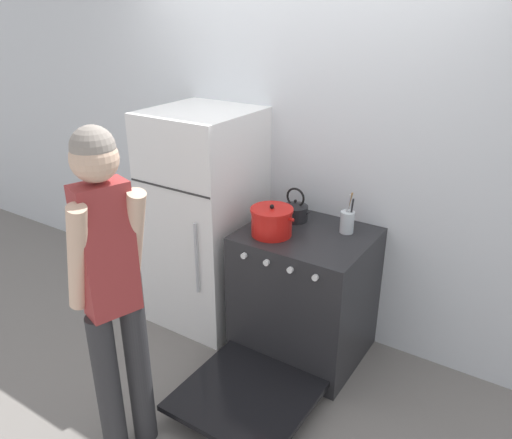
{
  "coord_description": "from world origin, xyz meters",
  "views": [
    {
      "loc": [
        1.57,
        -2.89,
        2.21
      ],
      "look_at": [
        0.01,
        -0.5,
        0.96
      ],
      "focal_mm": 35.0,
      "sensor_mm": 36.0,
      "label": 1
    }
  ],
  "objects_px": {
    "dutch_oven_pot": "(272,221)",
    "utensil_jar": "(347,221)",
    "person": "(111,285)",
    "refrigerator": "(205,220)",
    "stove_range": "(302,296)",
    "tea_kettle": "(295,211)"
  },
  "relations": [
    {
      "from": "person",
      "to": "dutch_oven_pot",
      "type": "bearing_deg",
      "value": 6.62
    },
    {
      "from": "refrigerator",
      "to": "stove_range",
      "type": "distance_m",
      "value": 0.89
    },
    {
      "from": "dutch_oven_pot",
      "to": "tea_kettle",
      "type": "distance_m",
      "value": 0.28
    },
    {
      "from": "refrigerator",
      "to": "tea_kettle",
      "type": "distance_m",
      "value": 0.69
    },
    {
      "from": "stove_range",
      "to": "person",
      "type": "bearing_deg",
      "value": -108.33
    },
    {
      "from": "tea_kettle",
      "to": "person",
      "type": "height_order",
      "value": "person"
    },
    {
      "from": "utensil_jar",
      "to": "person",
      "type": "distance_m",
      "value": 1.5
    },
    {
      "from": "stove_range",
      "to": "tea_kettle",
      "type": "relative_size",
      "value": 6.16
    },
    {
      "from": "stove_range",
      "to": "refrigerator",
      "type": "bearing_deg",
      "value": 177.4
    },
    {
      "from": "dutch_oven_pot",
      "to": "person",
      "type": "relative_size",
      "value": 0.17
    },
    {
      "from": "dutch_oven_pot",
      "to": "person",
      "type": "height_order",
      "value": "person"
    },
    {
      "from": "refrigerator",
      "to": "tea_kettle",
      "type": "height_order",
      "value": "refrigerator"
    },
    {
      "from": "dutch_oven_pot",
      "to": "tea_kettle",
      "type": "xyz_separation_m",
      "value": [
        0.01,
        0.28,
        -0.02
      ]
    },
    {
      "from": "tea_kettle",
      "to": "person",
      "type": "relative_size",
      "value": 0.13
    },
    {
      "from": "stove_range",
      "to": "person",
      "type": "xyz_separation_m",
      "value": [
        -0.39,
        -1.19,
        0.56
      ]
    },
    {
      "from": "refrigerator",
      "to": "stove_range",
      "type": "bearing_deg",
      "value": -2.6
    },
    {
      "from": "refrigerator",
      "to": "utensil_jar",
      "type": "height_order",
      "value": "refrigerator"
    },
    {
      "from": "refrigerator",
      "to": "utensil_jar",
      "type": "xyz_separation_m",
      "value": [
        1.02,
        0.15,
        0.18
      ]
    },
    {
      "from": "refrigerator",
      "to": "person",
      "type": "distance_m",
      "value": 1.32
    },
    {
      "from": "refrigerator",
      "to": "stove_range",
      "type": "relative_size",
      "value": 1.12
    },
    {
      "from": "stove_range",
      "to": "tea_kettle",
      "type": "height_order",
      "value": "tea_kettle"
    },
    {
      "from": "dutch_oven_pot",
      "to": "utensil_jar",
      "type": "bearing_deg",
      "value": 36.96
    }
  ]
}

